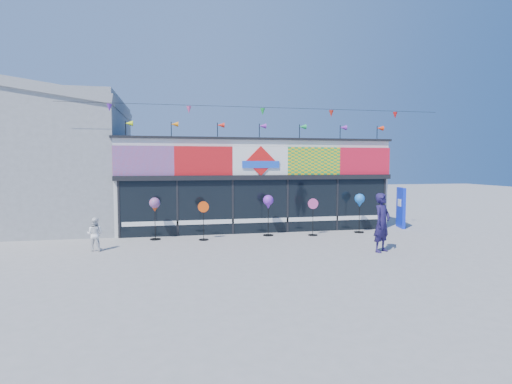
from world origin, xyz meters
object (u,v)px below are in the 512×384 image
object	(u,v)px
spinner_0	(155,206)
spinner_1	(203,220)
blue_sign	(401,208)
spinner_4	(360,201)
adult_man	(382,223)
spinner_2	(268,203)
child	(95,234)
spinner_3	(313,216)

from	to	relation	value
spinner_0	spinner_1	size ratio (longest dim) A/B	1.10
blue_sign	spinner_4	bearing A→B (deg)	-147.22
blue_sign	adult_man	world-z (taller)	adult_man
blue_sign	spinner_0	world-z (taller)	blue_sign
spinner_1	spinner_4	distance (m)	6.77
blue_sign	spinner_4	xyz separation A→B (m)	(-2.52, -0.88, 0.41)
blue_sign	spinner_2	bearing A→B (deg)	-159.44
adult_man	spinner_4	bearing A→B (deg)	44.71
spinner_1	spinner_4	size ratio (longest dim) A/B	0.90
spinner_2	spinner_1	bearing A→B (deg)	-170.55
spinner_0	adult_man	size ratio (longest dim) A/B	0.84
spinner_1	spinner_4	xyz separation A→B (m)	(6.74, 0.38, 0.55)
spinner_0	adult_man	bearing A→B (deg)	-26.34
spinner_1	child	xyz separation A→B (m)	(-3.78, -1.21, -0.23)
spinner_0	spinner_2	size ratio (longest dim) A/B	0.98
spinner_3	spinner_4	xyz separation A→B (m)	(2.21, 0.27, 0.54)
adult_man	child	xyz separation A→B (m)	(-9.54, 2.10, -0.42)
spinner_2	spinner_4	size ratio (longest dim) A/B	1.00
blue_sign	spinner_1	size ratio (longest dim) A/B	1.23
adult_man	spinner_3	bearing A→B (deg)	79.34
spinner_0	child	xyz separation A→B (m)	(-1.92, -1.67, -0.76)
spinner_0	child	size ratio (longest dim) A/B	1.45
spinner_3	child	distance (m)	8.42
spinner_3	adult_man	size ratio (longest dim) A/B	0.78
spinner_4	spinner_0	bearing A→B (deg)	179.45
spinner_1	adult_man	size ratio (longest dim) A/B	0.76
spinner_3	spinner_0	bearing A→B (deg)	176.88
spinner_1	child	world-z (taller)	spinner_1
spinner_2	spinner_4	xyz separation A→B (m)	(4.04, -0.07, 0.00)
spinner_0	adult_man	xyz separation A→B (m)	(7.62, -3.77, -0.34)
blue_sign	spinner_3	bearing A→B (deg)	-152.88
adult_man	blue_sign	bearing A→B (deg)	22.16
spinner_0	adult_man	distance (m)	8.51
child	spinner_4	bearing A→B (deg)	-158.02
blue_sign	spinner_1	world-z (taller)	blue_sign
spinner_4	adult_man	xyz separation A→B (m)	(-0.98, -3.69, -0.36)
adult_man	child	world-z (taller)	adult_man
blue_sign	child	xyz separation A→B (m)	(-13.04, -2.47, -0.37)
spinner_4	spinner_2	bearing A→B (deg)	179.04
spinner_3	adult_man	distance (m)	3.64
spinner_2	adult_man	size ratio (longest dim) A/B	0.85
blue_sign	spinner_0	xyz separation A→B (m)	(-11.11, -0.80, 0.39)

